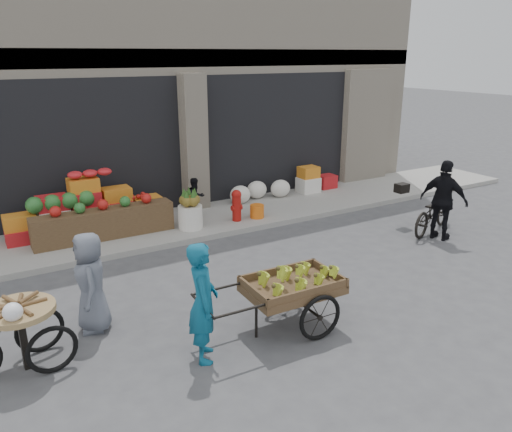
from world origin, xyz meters
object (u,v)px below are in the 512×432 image
orange_bucket (257,211)px  cyclist (444,201)px  vendor_grey (91,282)px  bicycle (433,212)px  fire_hydrant (237,204)px  vendor_woman (203,302)px  banana_cart (290,284)px  seated_person (196,198)px  pineapple_bin (190,217)px  tricycle_cart (21,328)px

orange_bucket → cyclist: size_ratio=0.19×
vendor_grey → orange_bucket: bearing=132.6°
bicycle → cyclist: (-0.20, -0.40, 0.38)m
fire_hydrant → vendor_woman: bearing=-123.1°
fire_hydrant → bicycle: (3.45, -2.51, -0.05)m
banana_cart → cyclist: bearing=17.4°
seated_person → fire_hydrant: bearing=-52.9°
vendor_woman → pineapple_bin: bearing=0.6°
orange_bucket → vendor_woman: size_ratio=0.20×
vendor_woman → vendor_grey: vendor_woman is taller
tricycle_cart → fire_hydrant: bearing=29.3°
pineapple_bin → vendor_grey: (-2.73, -2.93, 0.34)m
orange_bucket → vendor_woman: 5.41m
banana_cart → vendor_woman: bearing=-175.8°
cyclist → banana_cart: bearing=87.4°
pineapple_bin → cyclist: size_ratio=0.31×
bicycle → cyclist: size_ratio=1.03×
tricycle_cart → bicycle: 8.30m
pineapple_bin → tricycle_cart: size_ratio=0.36×
pineapple_bin → fire_hydrant: (1.10, -0.05, 0.13)m
banana_cart → vendor_woman: size_ratio=1.43×
pineapple_bin → vendor_woman: vendor_woman is taller
pineapple_bin → orange_bucket: pineapple_bin is taller
tricycle_cart → vendor_grey: vendor_grey is taller
fire_hydrant → vendor_grey: bearing=-143.1°
banana_cart → fire_hydrant: bearing=72.5°
orange_bucket → seated_person: (-1.20, 0.70, 0.31)m
vendor_woman → bicycle: bearing=-52.0°
pineapple_bin → vendor_grey: bearing=-133.0°
pineapple_bin → bicycle: (4.55, -2.56, 0.08)m
orange_bucket → tricycle_cart: tricycle_cart is taller
pineapple_bin → banana_cart: size_ratio=0.23×
fire_hydrant → vendor_woman: size_ratio=0.45×
vendor_woman → bicycle: 6.52m
vendor_woman → fire_hydrant: bearing=-11.1°
tricycle_cart → vendor_grey: size_ratio=1.01×
fire_hydrant → bicycle: 4.26m
vendor_grey → banana_cart: bearing=69.3°
seated_person → vendor_grey: 4.72m
vendor_woman → tricycle_cart: vendor_woman is taller
seated_person → cyclist: size_ratio=0.56×
orange_bucket → cyclist: bearing=-46.1°
bicycle → banana_cart: bearing=91.0°
pineapple_bin → tricycle_cart: (-3.70, -3.46, 0.20)m
vendor_grey → seated_person: bearing=147.8°
seated_person → vendor_woman: 5.39m
cyclist → vendor_grey: bearing=71.3°
vendor_woman → tricycle_cart: size_ratio=1.08×
seated_person → vendor_grey: (-3.13, -3.53, 0.13)m
vendor_grey → pineapple_bin: bearing=146.4°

